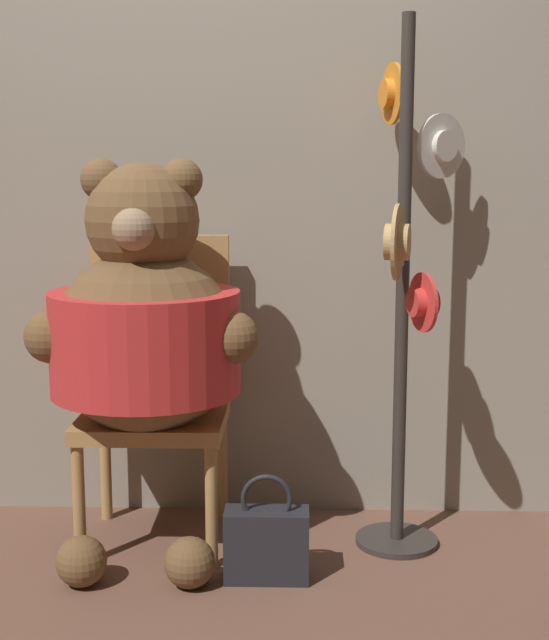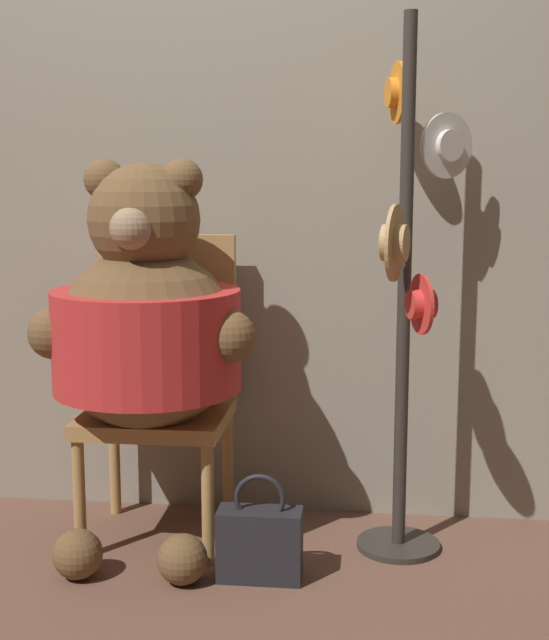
% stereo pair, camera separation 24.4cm
% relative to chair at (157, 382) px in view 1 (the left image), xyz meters
% --- Properties ---
extents(ground_plane, '(14.00, 14.00, 0.00)m').
position_rel_chair_xyz_m(ground_plane, '(0.05, -0.32, -0.54)').
color(ground_plane, brown).
extents(wall_back, '(8.00, 0.10, 2.41)m').
position_rel_chair_xyz_m(wall_back, '(0.05, 0.27, 0.66)').
color(wall_back, gray).
rests_on(wall_back, ground_plane).
extents(chair, '(0.48, 0.46, 1.04)m').
position_rel_chair_xyz_m(chair, '(0.00, 0.00, 0.00)').
color(chair, '#B2844C').
rests_on(chair, ground_plane).
extents(teddy_bear, '(0.74, 0.66, 1.30)m').
position_rel_chair_xyz_m(teddy_bear, '(-0.01, -0.17, 0.21)').
color(teddy_bear, brown).
rests_on(teddy_bear, ground_plane).
extents(hat_display_rack, '(0.36, 0.50, 1.75)m').
position_rel_chair_xyz_m(hat_display_rack, '(0.84, -0.10, 0.34)').
color(hat_display_rack, '#332D28').
rests_on(hat_display_rack, ground_plane).
extents(handbag_on_ground, '(0.26, 0.11, 0.34)m').
position_rel_chair_xyz_m(handbag_on_ground, '(0.39, -0.37, -0.42)').
color(handbag_on_ground, '#232328').
rests_on(handbag_on_ground, ground_plane).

